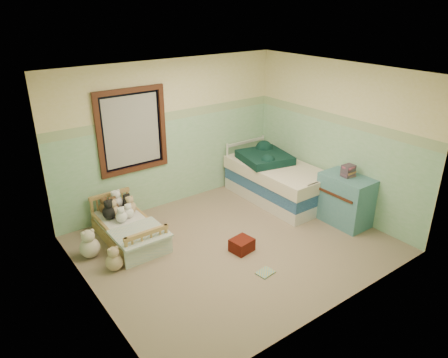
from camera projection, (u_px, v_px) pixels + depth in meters
floor at (235, 244)px, 6.23m from camera, size 4.20×3.60×0.02m
ceiling at (237, 73)px, 5.22m from camera, size 4.20×3.60×0.02m
wall_back at (170, 135)px, 7.06m from camera, size 4.20×0.04×2.50m
wall_front at (340, 217)px, 4.40m from camera, size 4.20×0.04×2.50m
wall_left at (85, 208)px, 4.58m from camera, size 0.04×3.60×2.50m
wall_right at (336, 138)px, 6.87m from camera, size 0.04×3.60×2.50m
wainscot_mint at (172, 162)px, 7.24m from camera, size 4.20×0.01×1.50m
border_strip at (170, 116)px, 6.92m from camera, size 4.20×0.01×0.15m
window_frame at (132, 131)px, 6.57m from camera, size 1.16×0.06×1.36m
window_blinds at (132, 131)px, 6.57m from camera, size 0.92×0.01×1.12m
toddler_bed_frame at (129, 235)px, 6.30m from camera, size 0.67×1.33×0.17m
toddler_mattress at (128, 226)px, 6.25m from camera, size 0.61×1.28×0.12m
patchwork_quilt at (140, 233)px, 5.91m from camera, size 0.72×0.67×0.03m
plush_bed_brown at (105, 208)px, 6.47m from camera, size 0.18×0.18×0.18m
plush_bed_white at (116, 203)px, 6.57m from camera, size 0.23×0.23×0.23m
plush_bed_tan at (113, 211)px, 6.33m from camera, size 0.20×0.20×0.20m
plush_bed_dark at (127, 208)px, 6.46m from camera, size 0.18×0.18×0.18m
plush_floor_cream at (90, 248)px, 5.87m from camera, size 0.29×0.29×0.29m
plush_floor_tan at (114, 262)px, 5.59m from camera, size 0.24×0.24×0.24m
twin_bed_frame at (276, 193)px, 7.59m from camera, size 0.94×1.88×0.22m
twin_boxspring at (277, 182)px, 7.50m from camera, size 0.94×1.88×0.22m
twin_mattress at (278, 171)px, 7.41m from camera, size 0.98×1.92×0.22m
teal_blanket at (265, 157)px, 7.53m from camera, size 0.96×0.99×0.14m
dresser at (345, 200)px, 6.68m from camera, size 0.51×0.81×0.81m
book_stack at (348, 171)px, 6.49m from camera, size 0.20×0.16×0.19m
red_pillow at (242, 245)px, 6.02m from camera, size 0.34×0.31×0.19m
floor_book at (265, 273)px, 5.56m from camera, size 0.25×0.21×0.02m
extra_plush_0 at (113, 208)px, 6.46m from camera, size 0.19×0.19×0.19m
extra_plush_1 at (122, 217)px, 6.21m from camera, size 0.17×0.17×0.17m
extra_plush_2 at (127, 204)px, 6.60m from camera, size 0.18×0.18×0.18m
extra_plush_3 at (110, 212)px, 6.30m from camera, size 0.22×0.22×0.22m
extra_plush_4 at (129, 213)px, 6.34m from camera, size 0.16×0.16×0.16m
extra_plush_5 at (130, 207)px, 6.46m from camera, size 0.20×0.20×0.20m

